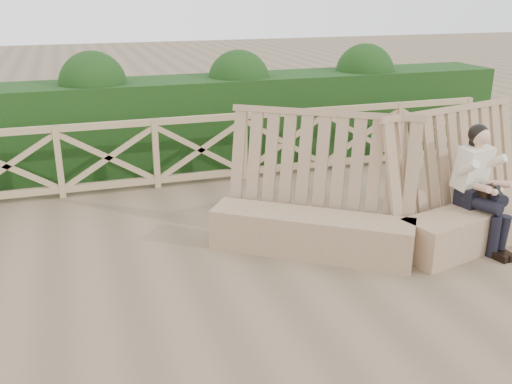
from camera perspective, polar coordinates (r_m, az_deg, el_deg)
name	(u,v)px	position (r m, az deg, el deg)	size (l,w,h in m)	color
ground	(276,282)	(6.17, 2.04, -8.99)	(60.00, 60.00, 0.00)	brown
bench	(397,214)	(7.06, 13.89, -2.12)	(4.41, 2.02, 1.62)	#7E6048
woman	(480,182)	(7.26, 21.49, 0.92)	(0.48, 0.91, 1.48)	black
guardrail	(201,150)	(9.11, -5.55, 4.24)	(10.10, 0.09, 1.10)	#957757
hedge	(185,122)	(10.20, -7.12, 6.99)	(12.00, 1.20, 1.50)	black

